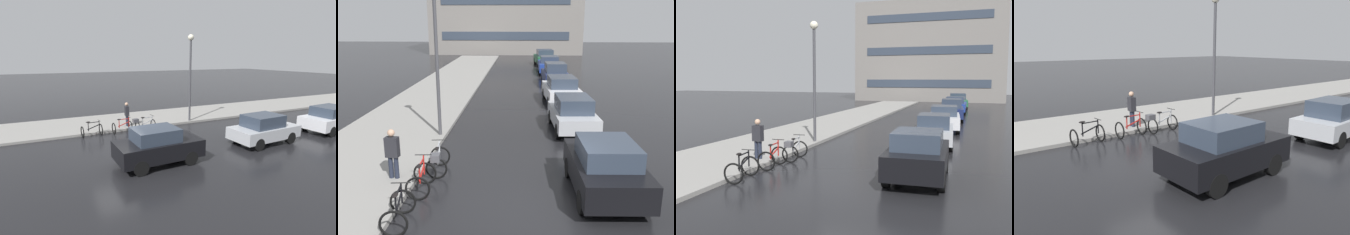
{
  "view_description": "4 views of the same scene",
  "coord_description": "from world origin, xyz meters",
  "views": [
    {
      "loc": [
        12.04,
        -3.07,
        4.62
      ],
      "look_at": [
        -1.1,
        3.19,
        1.23
      ],
      "focal_mm": 28.0,
      "sensor_mm": 36.0,
      "label": 1
    },
    {
      "loc": [
        -0.31,
        -8.85,
        4.97
      ],
      "look_at": [
        -0.88,
        3.01,
        1.78
      ],
      "focal_mm": 40.0,
      "sensor_mm": 36.0,
      "label": 2
    },
    {
      "loc": [
        3.76,
        -10.87,
        3.31
      ],
      "look_at": [
        -1.21,
        3.18,
        1.74
      ],
      "focal_mm": 40.0,
      "sensor_mm": 36.0,
      "label": 3
    },
    {
      "loc": [
        8.37,
        -5.16,
        3.74
      ],
      "look_at": [
        -1.63,
        2.48,
        0.91
      ],
      "focal_mm": 35.0,
      "sensor_mm": 36.0,
      "label": 4
    }
  ],
  "objects": [
    {
      "name": "ground_plane",
      "position": [
        0.0,
        0.0,
        0.0
      ],
      "size": [
        140.0,
        140.0,
        0.0
      ],
      "primitive_type": "plane",
      "color": "black"
    },
    {
      "name": "sidewalk_kerb",
      "position": [
        -6.0,
        10.0,
        0.07
      ],
      "size": [
        4.8,
        60.0,
        0.14
      ],
      "primitive_type": "cube",
      "color": "gray",
      "rests_on": "ground"
    },
    {
      "name": "bicycle_nearest",
      "position": [
        -3.34,
        -0.74,
        0.39
      ],
      "size": [
        0.81,
        1.22,
        0.93
      ],
      "color": "black",
      "rests_on": "ground"
    },
    {
      "name": "bicycle_second",
      "position": [
        -3.26,
        1.08,
        0.39
      ],
      "size": [
        0.78,
        1.16,
        1.0
      ],
      "color": "black",
      "rests_on": "ground"
    },
    {
      "name": "bicycle_third",
      "position": [
        -3.07,
        2.39,
        0.48
      ],
      "size": [
        0.81,
        1.47,
        0.97
      ],
      "color": "black",
      "rests_on": "ground"
    },
    {
      "name": "car_black",
      "position": [
        2.04,
        1.2,
        0.82
      ],
      "size": [
        1.96,
        3.81,
        1.63
      ],
      "color": "black",
      "rests_on": "ground"
    },
    {
      "name": "car_silver",
      "position": [
        1.9,
        7.51,
        0.8
      ],
      "size": [
        1.98,
        3.95,
        1.59
      ],
      "color": "#B2B5BA",
      "rests_on": "ground"
    },
    {
      "name": "pedestrian",
      "position": [
        -4.29,
        1.71,
        0.97
      ],
      "size": [
        0.42,
        0.27,
        1.71
      ],
      "color": "#1E2333",
      "rests_on": "ground"
    },
    {
      "name": "streetlamp",
      "position": [
        -3.84,
        6.2,
        3.98
      ],
      "size": [
        0.4,
        0.4,
        6.08
      ],
      "color": "#424247",
      "rests_on": "ground"
    }
  ]
}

